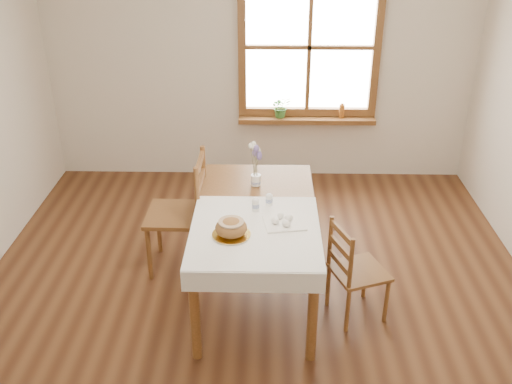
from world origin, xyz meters
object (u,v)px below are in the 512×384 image
at_px(bread_plate, 231,235).
at_px(flower_vase, 256,181).
at_px(chair_left, 176,213).
at_px(chair_right, 359,270).
at_px(dining_table, 256,220).

relative_size(bread_plate, flower_vase, 2.87).
distance_m(chair_left, chair_right, 1.56).
bearing_deg(chair_left, dining_table, 62.67).
distance_m(chair_right, flower_vase, 1.08).
bearing_deg(dining_table, chair_left, 151.69).
xyz_separation_m(dining_table, chair_left, (-0.67, 0.36, -0.15)).
bearing_deg(chair_left, flower_vase, 94.02).
bearing_deg(chair_right, bread_plate, 77.12).
height_order(chair_left, chair_right, chair_left).
distance_m(dining_table, chair_left, 0.77).
bearing_deg(chair_left, chair_right, 67.68).
distance_m(chair_right, bread_plate, 1.00).
xyz_separation_m(chair_left, bread_plate, (0.51, -0.74, 0.26)).
xyz_separation_m(dining_table, chair_right, (0.76, -0.26, -0.27)).
xyz_separation_m(chair_left, chair_right, (1.43, -0.61, -0.11)).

